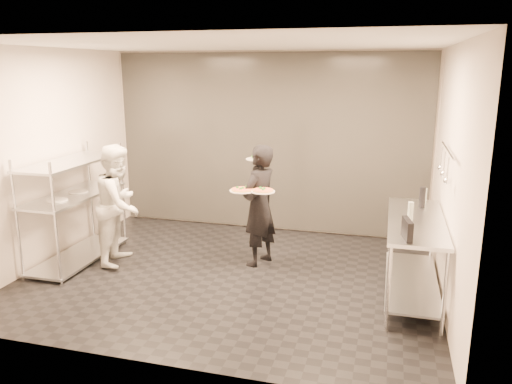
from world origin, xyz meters
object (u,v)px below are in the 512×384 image
(chef, at_px, (119,204))
(pizza_plate_far, at_px, (263,191))
(bottle_dark, at_px, (422,197))
(pos_monitor, at_px, (407,229))
(bottle_clear, at_px, (425,195))
(prep_counter, at_px, (414,244))
(pizza_plate_near, at_px, (242,190))
(bottle_green, at_px, (410,212))
(pass_rack, at_px, (75,205))
(salad_plate, at_px, (256,158))
(waiter, at_px, (259,206))

(chef, bearing_deg, pizza_plate_far, -93.87)
(bottle_dark, bearing_deg, pos_monitor, -99.13)
(chef, xyz_separation_m, bottle_clear, (3.85, 0.70, 0.21))
(prep_counter, xyz_separation_m, pizza_plate_near, (-2.08, 0.25, 0.43))
(pizza_plate_near, height_order, bottle_green, bottle_green)
(pass_rack, bearing_deg, prep_counter, 0.03)
(pos_monitor, relative_size, bottle_clear, 1.62)
(salad_plate, distance_m, bottle_clear, 2.20)
(bottle_clear, relative_size, bottle_dark, 0.68)
(pass_rack, relative_size, bottle_clear, 9.40)
(pizza_plate_far, bearing_deg, pos_monitor, -29.75)
(pos_monitor, xyz_separation_m, bottle_clear, (0.24, 1.52, -0.01))
(pizza_plate_far, bearing_deg, pass_rack, -174.38)
(pass_rack, xyz_separation_m, pizza_plate_near, (2.25, 0.26, 0.29))
(prep_counter, bearing_deg, pizza_plate_far, 172.27)
(pizza_plate_near, bearing_deg, waiter, 58.24)
(pizza_plate_far, xyz_separation_m, bottle_clear, (1.93, 0.55, -0.06))
(waiter, distance_m, pizza_plate_far, 0.39)
(bottle_green, bearing_deg, pizza_plate_far, 168.50)
(pizza_plate_near, relative_size, bottle_clear, 1.88)
(pizza_plate_near, bearing_deg, prep_counter, -6.93)
(waiter, height_order, bottle_dark, waiter)
(prep_counter, xyz_separation_m, pos_monitor, (-0.12, -0.72, 0.39))
(waiter, bearing_deg, pos_monitor, 78.45)
(pass_rack, distance_m, pizza_plate_far, 2.55)
(pizza_plate_near, distance_m, salad_plate, 0.62)
(prep_counter, distance_m, pizza_plate_far, 1.88)
(pass_rack, xyz_separation_m, bottle_dark, (4.41, 0.50, 0.28))
(bottle_green, bearing_deg, pass_rack, 178.59)
(prep_counter, distance_m, pos_monitor, 0.83)
(prep_counter, xyz_separation_m, bottle_green, (-0.07, -0.11, 0.40))
(bottle_green, bearing_deg, prep_counter, 55.53)
(waiter, height_order, pos_monitor, waiter)
(salad_plate, height_order, bottle_dark, salad_plate)
(pizza_plate_far, height_order, bottle_dark, bottle_dark)
(pizza_plate_near, distance_m, pizza_plate_far, 0.27)
(pass_rack, bearing_deg, bottle_clear, 10.21)
(bottle_clear, bearing_deg, pass_rack, -169.79)
(chef, height_order, pizza_plate_far, chef)
(bottle_dark, bearing_deg, pizza_plate_near, -173.42)
(pass_rack, bearing_deg, pizza_plate_near, 6.46)
(waiter, xyz_separation_m, salad_plate, (-0.12, 0.29, 0.58))
(waiter, height_order, pizza_plate_far, waiter)
(chef, distance_m, pizza_plate_far, 1.95)
(prep_counter, relative_size, pizza_plate_far, 6.08)
(prep_counter, xyz_separation_m, bottle_dark, (0.08, 0.50, 0.42))
(prep_counter, relative_size, bottle_dark, 7.21)
(chef, distance_m, bottle_green, 3.67)
(pizza_plate_far, xyz_separation_m, bottle_dark, (1.89, 0.26, -0.02))
(waiter, height_order, salad_plate, waiter)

